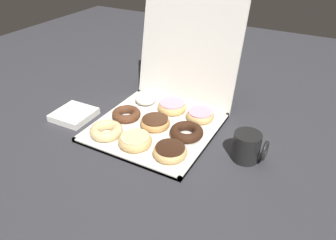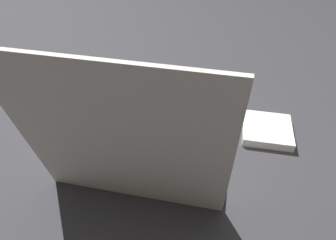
% 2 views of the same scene
% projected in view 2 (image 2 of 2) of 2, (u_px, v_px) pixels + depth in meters
% --- Properties ---
extents(ground_plane, '(3.00, 3.00, 0.00)m').
position_uv_depth(ground_plane, '(156.00, 136.00, 0.94)').
color(ground_plane, '#333338').
extents(donut_box, '(0.43, 0.43, 0.01)m').
position_uv_depth(donut_box, '(156.00, 135.00, 0.93)').
color(donut_box, silver).
rests_on(donut_box, ground).
extents(box_lid_open, '(0.43, 0.11, 0.43)m').
position_uv_depth(box_lid_open, '(121.00, 146.00, 0.60)').
color(box_lid_open, silver).
rests_on(box_lid_open, ground).
extents(cruller_donut_0, '(0.12, 0.12, 0.04)m').
position_uv_depth(cruller_donut_0, '(204.00, 108.00, 1.00)').
color(cruller_donut_0, '#EACC8C').
rests_on(cruller_donut_0, donut_box).
extents(glazed_ring_donut_1, '(0.12, 0.12, 0.04)m').
position_uv_depth(glazed_ring_donut_1, '(165.00, 102.00, 1.02)').
color(glazed_ring_donut_1, '#E5B770').
rests_on(glazed_ring_donut_1, donut_box).
extents(chocolate_frosted_donut_2, '(0.11, 0.11, 0.04)m').
position_uv_depth(chocolate_frosted_donut_2, '(127.00, 98.00, 1.04)').
color(chocolate_frosted_donut_2, '#E5B770').
rests_on(chocolate_frosted_donut_2, donut_box).
extents(chocolate_cake_ring_donut_3, '(0.11, 0.11, 0.03)m').
position_uv_depth(chocolate_cake_ring_donut_3, '(200.00, 136.00, 0.90)').
color(chocolate_cake_ring_donut_3, '#59331E').
rests_on(chocolate_cake_ring_donut_3, donut_box).
extents(chocolate_frosted_donut_4, '(0.11, 0.11, 0.03)m').
position_uv_depth(chocolate_frosted_donut_4, '(156.00, 129.00, 0.92)').
color(chocolate_frosted_donut_4, tan).
rests_on(chocolate_frosted_donut_4, donut_box).
extents(chocolate_cake_ring_donut_5, '(0.12, 0.12, 0.03)m').
position_uv_depth(chocolate_cake_ring_donut_5, '(115.00, 123.00, 0.94)').
color(chocolate_cake_ring_donut_5, '#381E11').
rests_on(chocolate_cake_ring_donut_5, donut_box).
extents(powdered_filled_donut_6, '(0.09, 0.09, 0.04)m').
position_uv_depth(powdered_filled_donut_6, '(191.00, 169.00, 0.79)').
color(powdered_filled_donut_6, white).
rests_on(powdered_filled_donut_6, donut_box).
extents(pink_frosted_donut_7, '(0.12, 0.12, 0.04)m').
position_uv_depth(pink_frosted_donut_7, '(145.00, 162.00, 0.82)').
color(pink_frosted_donut_7, '#E5B770').
rests_on(pink_frosted_donut_7, donut_box).
extents(pink_frosted_donut_8, '(0.11, 0.11, 0.04)m').
position_uv_depth(pink_frosted_donut_8, '(100.00, 153.00, 0.84)').
color(pink_frosted_donut_8, '#E5B770').
rests_on(pink_frosted_donut_8, donut_box).
extents(coffee_mug, '(0.11, 0.09, 0.10)m').
position_uv_depth(coffee_mug, '(47.00, 106.00, 0.97)').
color(coffee_mug, black).
rests_on(coffee_mug, ground).
extents(napkin_stack, '(0.15, 0.15, 0.03)m').
position_uv_depth(napkin_stack, '(267.00, 130.00, 0.94)').
color(napkin_stack, white).
rests_on(napkin_stack, ground).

